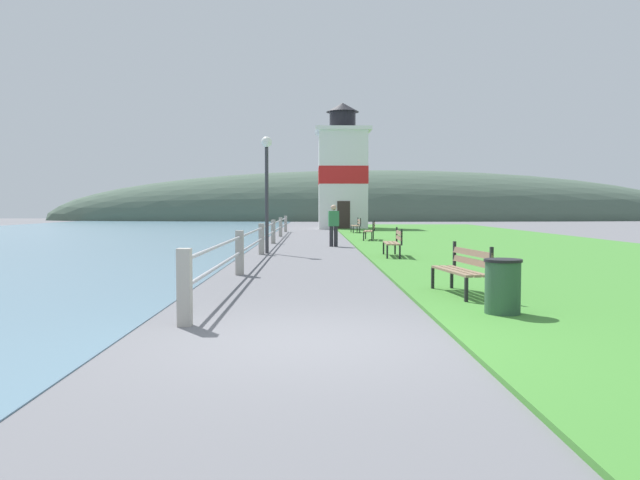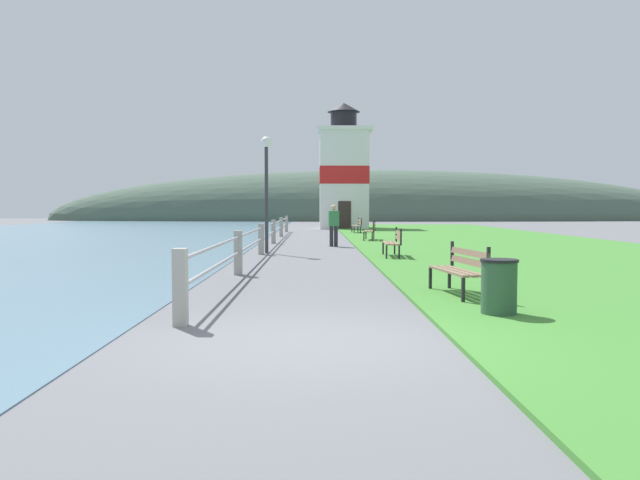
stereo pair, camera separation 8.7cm
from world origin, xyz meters
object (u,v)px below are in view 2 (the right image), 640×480
Objects in this scene: park_bench_near at (461,267)px; park_bench_by_lighthouse at (358,225)px; lighthouse at (344,173)px; person_strolling at (334,224)px; park_bench_far at (371,230)px; trash_bin at (499,288)px; lamp_post at (266,173)px; park_bench_midway at (394,241)px.

park_bench_near is 1.03× the size of park_bench_by_lighthouse.
lighthouse reaches higher than person_strolling.
park_bench_near is 17.96m from park_bench_far.
park_bench_near is 2.09× the size of trash_bin.
park_bench_far is (0.06, 17.96, 0.00)m from park_bench_near.
person_strolling is (-1.36, -20.75, -3.13)m from lighthouse.
park_bench_far reaches higher than trash_bin.
park_bench_far is at bearing 60.51° from lamp_post.
trash_bin is (0.06, -28.25, -0.11)m from park_bench_by_lighthouse.
park_bench_by_lighthouse is 0.19× the size of lighthouse.
park_bench_midway and park_bench_by_lighthouse have the same top height.
lighthouse reaches higher than park_bench_midway.
lighthouse is 10.88× the size of trash_bin.
person_strolling is (-1.84, -3.82, 0.37)m from park_bench_far.
park_bench_midway is 10.31m from trash_bin.
person_strolling is 4.76m from lamp_post.
park_bench_midway is 0.19× the size of lighthouse.
lighthouse is (-0.48, 16.93, 3.49)m from park_bench_far.
trash_bin is (0.19, -10.31, -0.11)m from park_bench_midway.
person_strolling is 1.99× the size of trash_bin.
park_bench_midway is 5.08m from lamp_post.
park_bench_by_lighthouse is at bearing -81.95° from park_bench_far.
park_bench_by_lighthouse is at bearing -97.68° from park_bench_near.
person_strolling is at bearing -93.74° from lighthouse.
park_bench_midway is (-0.10, 8.36, 0.00)m from park_bench_near.
park_bench_by_lighthouse is 12.30m from person_strolling.
park_bench_far is 8.34m from park_bench_by_lighthouse.
park_bench_by_lighthouse is 16.53m from lamp_post.
park_bench_near is 26.29m from park_bench_by_lighthouse.
park_bench_far is at bearing -34.15° from person_strolling.
trash_bin is at bearing 93.88° from park_bench_midway.
lighthouse is at bearing -86.49° from park_bench_midway.
person_strolling is at bearing -90.47° from park_bench_near.
lamp_post reaches higher than trash_bin.
park_bench_by_lighthouse is at bearing -87.57° from park_bench_midway.
person_strolling is (-1.80, -12.16, 0.37)m from park_bench_by_lighthouse.
park_bench_midway is at bearing 96.76° from park_bench_far.
park_bench_near is 14.25m from person_strolling.
lighthouse is 37.02m from trash_bin.
park_bench_by_lighthouse is 1.02× the size of person_strolling.
lamp_post reaches higher than person_strolling.
lighthouse is at bearing -96.94° from park_bench_near.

